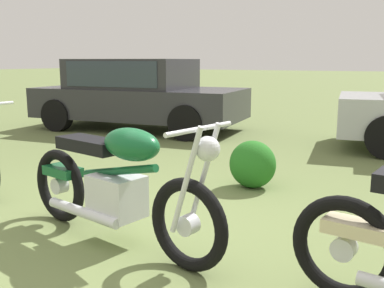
# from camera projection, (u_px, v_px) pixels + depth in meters

# --- Properties ---
(ground_plane) EXTENTS (120.00, 120.00, 0.00)m
(ground_plane) POSITION_uv_depth(u_px,v_px,m) (119.00, 241.00, 3.47)
(ground_plane) COLOR olive
(motorcycle_green) EXTENTS (2.10, 0.71, 1.02)m
(motorcycle_green) POSITION_uv_depth(u_px,v_px,m) (116.00, 184.00, 3.35)
(motorcycle_green) COLOR black
(motorcycle_green) RESTS_ON ground
(car_charcoal) EXTENTS (4.40, 2.32, 1.43)m
(car_charcoal) POSITION_uv_depth(u_px,v_px,m) (136.00, 90.00, 9.01)
(car_charcoal) COLOR #2D2D33
(car_charcoal) RESTS_ON ground
(shrub_low) EXTENTS (0.53, 0.45, 0.53)m
(shrub_low) POSITION_uv_depth(u_px,v_px,m) (253.00, 164.00, 4.89)
(shrub_low) COLOR #23681E
(shrub_low) RESTS_ON ground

